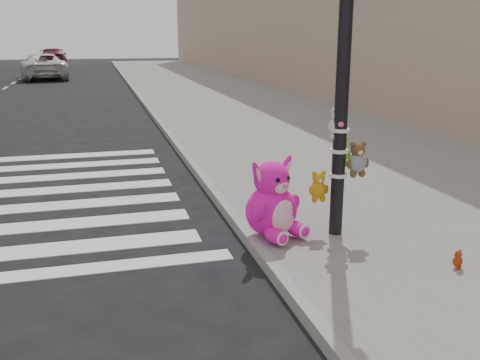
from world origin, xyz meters
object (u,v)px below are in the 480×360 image
object	(u,v)px
car_white_near	(43,66)
pink_bunny	(273,204)
red_teddy	(458,259)
signal_pole	(342,103)

from	to	relation	value
car_white_near	pink_bunny	bearing A→B (deg)	92.21
red_teddy	car_white_near	size ratio (longest dim) A/B	0.04
signal_pole	car_white_near	xyz separation A→B (m)	(-5.71, 28.69, -1.01)
pink_bunny	car_white_near	size ratio (longest dim) A/B	0.18
signal_pole	pink_bunny	bearing A→B (deg)	173.52
signal_pole	pink_bunny	size ratio (longest dim) A/B	4.01
signal_pole	red_teddy	bearing A→B (deg)	-59.22
red_teddy	pink_bunny	bearing A→B (deg)	111.37
car_white_near	signal_pole	bearing A→B (deg)	93.73
red_teddy	signal_pole	bearing A→B (deg)	93.68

